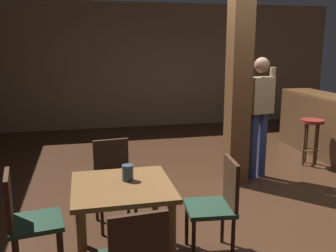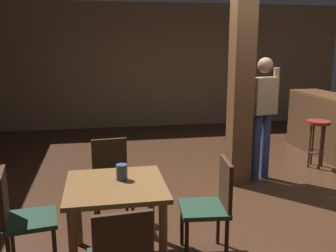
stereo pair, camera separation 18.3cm
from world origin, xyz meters
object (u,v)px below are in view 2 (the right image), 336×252
(chair_north, at_px, (112,177))
(bar_counter, at_px, (327,126))
(dining_table, at_px, (116,199))
(standing_person, at_px, (263,110))
(napkin_cup, at_px, (122,172))
(chair_east, at_px, (212,203))
(bar_stool_near, at_px, (318,132))
(chair_west, at_px, (20,215))

(chair_north, relative_size, bar_counter, 0.45)
(dining_table, distance_m, standing_person, 2.77)
(chair_north, distance_m, napkin_cup, 0.76)
(chair_east, relative_size, standing_person, 0.52)
(bar_counter, height_order, bar_stool_near, bar_counter)
(chair_east, distance_m, chair_west, 1.64)
(chair_west, xyz_separation_m, standing_person, (2.91, 1.72, 0.50))
(dining_table, relative_size, bar_counter, 0.42)
(dining_table, relative_size, chair_east, 0.95)
(napkin_cup, height_order, bar_stool_near, napkin_cup)
(chair_east, xyz_separation_m, chair_north, (-0.87, 0.82, 0.00))
(bar_counter, xyz_separation_m, bar_stool_near, (-0.48, -0.49, 0.02))
(dining_table, xyz_separation_m, standing_person, (2.11, 1.74, 0.41))
(chair_west, height_order, bar_counter, bar_counter)
(chair_east, height_order, bar_counter, bar_counter)
(standing_person, bearing_deg, dining_table, -140.62)
(napkin_cup, relative_size, bar_stool_near, 0.19)
(chair_west, bearing_deg, standing_person, 30.66)
(chair_east, height_order, standing_person, standing_person)
(dining_table, height_order, bar_stool_near, bar_stool_near)
(chair_west, bearing_deg, chair_east, -1.80)
(chair_east, bearing_deg, napkin_cup, 170.89)
(standing_person, bearing_deg, chair_west, -149.34)
(chair_west, bearing_deg, napkin_cup, 5.07)
(bar_stool_near, bearing_deg, dining_table, -147.07)
(chair_north, height_order, napkin_cup, chair_north)
(chair_west, relative_size, bar_stool_near, 1.20)
(standing_person, relative_size, bar_stool_near, 2.33)
(chair_west, height_order, napkin_cup, chair_west)
(napkin_cup, xyz_separation_m, bar_counter, (3.62, 2.47, -0.27))
(chair_north, relative_size, bar_stool_near, 1.20)
(chair_east, relative_size, chair_west, 1.00)
(dining_table, xyz_separation_m, bar_counter, (3.68, 2.56, -0.06))
(bar_stool_near, bearing_deg, chair_west, -152.71)
(standing_person, bearing_deg, napkin_cup, -141.28)
(standing_person, distance_m, bar_stool_near, 1.22)
(bar_stool_near, bearing_deg, napkin_cup, -147.72)
(bar_counter, bearing_deg, dining_table, -145.18)
(chair_east, bearing_deg, standing_person, 54.59)
(chair_east, xyz_separation_m, napkin_cup, (-0.79, 0.13, 0.29))
(dining_table, height_order, standing_person, standing_person)
(chair_west, distance_m, bar_counter, 5.15)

